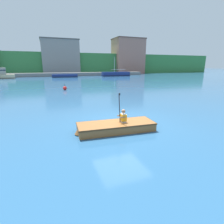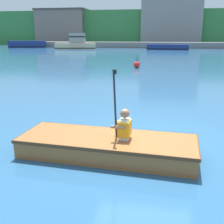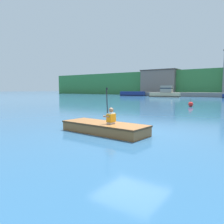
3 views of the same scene
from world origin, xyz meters
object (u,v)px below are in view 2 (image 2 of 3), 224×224
moored_boat_dock_west_end (168,47)px  person_paddler (124,125)px  moored_boat_dock_center_far (27,44)px  moored_boat_dock_center_near (76,43)px  channel_buoy (137,65)px  rowboat_foreground (105,145)px

moored_boat_dock_west_end → person_paddler: person_paddler is taller
moored_boat_dock_center_far → person_paddler: bearing=-61.7°
moored_boat_dock_center_near → moored_boat_dock_west_end: bearing=2.1°
person_paddler → moored_boat_dock_west_end: bearing=87.9°
moored_boat_dock_center_near → channel_buoy: moored_boat_dock_center_near is taller
rowboat_foreground → person_paddler: 0.55m
moored_boat_dock_center_far → channel_buoy: moored_boat_dock_center_far is taller
moored_boat_dock_center_near → channel_buoy: bearing=-63.9°
moored_boat_dock_center_far → moored_boat_dock_west_end: bearing=-4.9°
moored_boat_dock_center_near → moored_boat_dock_center_far: size_ratio=1.04×
moored_boat_dock_center_far → channel_buoy: size_ratio=8.32×
moored_boat_dock_center_far → channel_buoy: 32.13m
channel_buoy → moored_boat_dock_center_far: bearing=128.7°
rowboat_foreground → person_paddler: bearing=-4.0°
channel_buoy → moored_boat_dock_west_end: bearing=84.1°
person_paddler → channel_buoy: 14.13m
rowboat_foreground → person_paddler: size_ratio=2.73×
moored_boat_dock_center_near → channel_buoy: 25.20m
moored_boat_dock_center_near → rowboat_foreground: bearing=-72.3°
moored_boat_dock_west_end → moored_boat_dock_center_near: (-13.47, -0.50, 0.47)m
moored_boat_dock_west_end → rowboat_foreground: bearing=-92.7°
rowboat_foreground → person_paddler: person_paddler is taller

